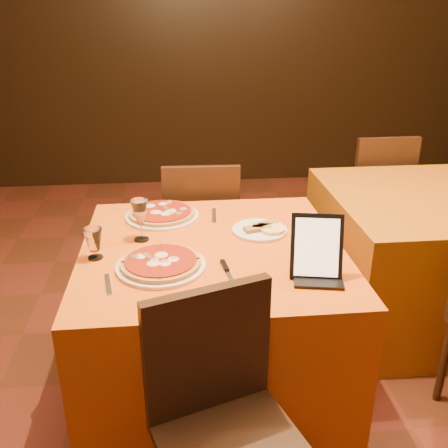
{
  "coord_description": "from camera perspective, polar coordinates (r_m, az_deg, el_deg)",
  "views": [
    {
      "loc": [
        -0.23,
        -1.54,
        1.68
      ],
      "look_at": [
        -0.04,
        0.34,
        0.86
      ],
      "focal_mm": 40.0,
      "sensor_mm": 36.0,
      "label": 1
    }
  ],
  "objects": [
    {
      "name": "floor",
      "position": [
        2.29,
        2.1,
        -23.78
      ],
      "size": [
        6.0,
        7.0,
        0.01
      ],
      "primitive_type": "cube",
      "color": "#5E2D19",
      "rests_on": "ground"
    },
    {
      "name": "wall_back",
      "position": [
        5.06,
        -3.34,
        20.2
      ],
      "size": [
        6.0,
        0.01,
        2.8
      ],
      "primitive_type": "cube",
      "color": "black",
      "rests_on": "floor"
    },
    {
      "name": "main_table",
      "position": [
        2.31,
        -1.31,
        -10.98
      ],
      "size": [
        1.1,
        1.1,
        0.75
      ],
      "primitive_type": "cube",
      "color": "#E45C0E",
      "rests_on": "floor"
    },
    {
      "name": "side_table",
      "position": [
        3.07,
        21.82,
        -3.49
      ],
      "size": [
        1.1,
        1.1,
        0.75
      ],
      "primitive_type": "cube",
      "color": "#B05E0B",
      "rests_on": "floor"
    },
    {
      "name": "chair_main_far",
      "position": [
        3.0,
        -2.6,
        -0.71
      ],
      "size": [
        0.48,
        0.48,
        0.91
      ],
      "primitive_type": null,
      "rotation": [
        0.0,
        0.0,
        3.11
      ],
      "color": "black",
      "rests_on": "floor"
    },
    {
      "name": "chair_side_far",
      "position": [
        3.74,
        16.4,
        3.34
      ],
      "size": [
        0.49,
        0.49,
        0.91
      ],
      "primitive_type": null,
      "rotation": [
        0.0,
        0.0,
        3.16
      ],
      "color": "black",
      "rests_on": "floor"
    },
    {
      "name": "pizza_near",
      "position": [
        1.96,
        -7.23,
        -4.58
      ],
      "size": [
        0.35,
        0.35,
        0.03
      ],
      "rotation": [
        0.0,
        0.0,
        -0.36
      ],
      "color": "white",
      "rests_on": "main_table"
    },
    {
      "name": "pizza_far",
      "position": [
        2.42,
        -7.09,
        1.1
      ],
      "size": [
        0.35,
        0.35,
        0.03
      ],
      "rotation": [
        0.0,
        0.0,
        -0.13
      ],
      "color": "white",
      "rests_on": "main_table"
    },
    {
      "name": "cutlet_dish",
      "position": [
        2.26,
        4.08,
        -0.58
      ],
      "size": [
        0.25,
        0.25,
        0.03
      ],
      "rotation": [
        0.0,
        0.0,
        0.22
      ],
      "color": "white",
      "rests_on": "main_table"
    },
    {
      "name": "wine_glass",
      "position": [
        2.17,
        -9.55,
        0.45
      ],
      "size": [
        0.09,
        0.09,
        0.19
      ],
      "primitive_type": null,
      "rotation": [
        0.0,
        0.0,
        0.41
      ],
      "color": "#FCE28F",
      "rests_on": "main_table"
    },
    {
      "name": "water_glass",
      "position": [
        2.06,
        -14.64,
        -2.19
      ],
      "size": [
        0.09,
        0.09,
        0.13
      ],
      "primitive_type": null,
      "rotation": [
        0.0,
        0.0,
        0.35
      ],
      "color": "white",
      "rests_on": "main_table"
    },
    {
      "name": "tablet",
      "position": [
        1.87,
        10.54,
        -2.53
      ],
      "size": [
        0.21,
        0.13,
        0.23
      ],
      "primitive_type": "cube",
      "rotation": [
        -0.35,
        0.0,
        -0.19
      ],
      "color": "black",
      "rests_on": "main_table"
    },
    {
      "name": "knife",
      "position": [
        1.88,
        0.69,
        -6.1
      ],
      "size": [
        0.05,
        0.22,
        0.01
      ],
      "primitive_type": "cube",
      "rotation": [
        0.0,
        0.0,
        1.71
      ],
      "color": "#A9AAB0",
      "rests_on": "main_table"
    },
    {
      "name": "fork_near",
      "position": [
        1.88,
        -13.1,
        -6.71
      ],
      "size": [
        0.05,
        0.15,
        0.01
      ],
      "primitive_type": "cube",
      "rotation": [
        0.0,
        0.0,
        1.75
      ],
      "color": "silver",
      "rests_on": "main_table"
    },
    {
      "name": "fork_far",
      "position": [
        2.42,
        -1.14,
        0.96
      ],
      "size": [
        0.03,
        0.18,
        0.01
      ],
      "primitive_type": "cube",
      "rotation": [
        0.0,
        0.0,
        1.49
      ],
      "color": "silver",
      "rests_on": "main_table"
    }
  ]
}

